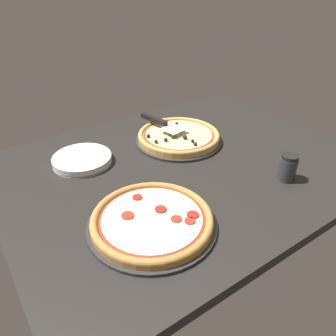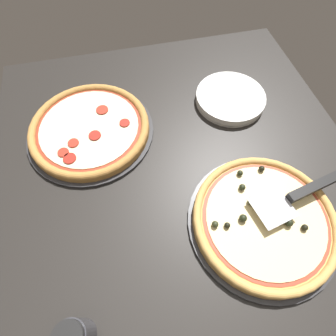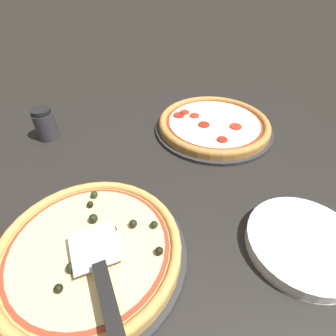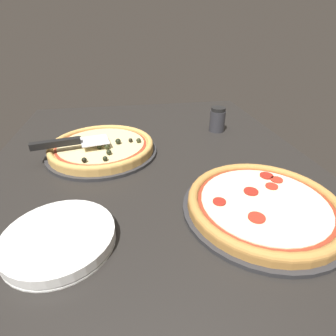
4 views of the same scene
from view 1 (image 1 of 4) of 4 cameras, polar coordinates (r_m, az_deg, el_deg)
name	(u,v)px [view 1 (image 1 of 4)]	position (r cm, az deg, el deg)	size (l,w,h in cm)	color
ground_plane	(183,168)	(123.94, 2.61, 0.04)	(130.50, 101.11, 3.60)	black
pizza_pan_front	(179,140)	(138.94, 1.88, 4.88)	(36.31, 36.31, 1.00)	#2D2D30
pizza_front	(179,136)	(137.97, 1.89, 5.66)	(34.13, 34.13, 4.34)	tan
pizza_pan_back	(152,224)	(94.88, -2.78, -9.75)	(37.10, 37.10, 1.00)	#2D2D30
pizza_back	(152,219)	(93.68, -2.80, -8.90)	(34.87, 34.87, 2.77)	#B77F3D
serving_spatula	(158,121)	(142.72, -1.78, 8.15)	(9.89, 23.69, 2.00)	silver
plate_stack	(82,159)	(126.96, -14.72, 1.44)	(21.92, 21.92, 2.80)	white
parmesan_shaker	(288,168)	(118.88, 20.12, 0.07)	(6.08, 6.08, 9.55)	#333338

